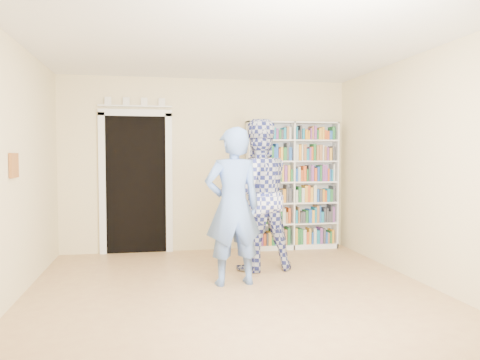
% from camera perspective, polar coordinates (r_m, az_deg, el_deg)
% --- Properties ---
extents(floor, '(5.00, 5.00, 0.00)m').
position_cam_1_polar(floor, '(5.15, -0.60, -13.92)').
color(floor, '#AA7952').
rests_on(floor, ground).
extents(ceiling, '(5.00, 5.00, 0.00)m').
position_cam_1_polar(ceiling, '(5.07, -0.62, 16.70)').
color(ceiling, white).
rests_on(ceiling, wall_back).
extents(wall_back, '(4.50, 0.00, 4.50)m').
position_cam_1_polar(wall_back, '(7.40, -4.03, 1.84)').
color(wall_back, beige).
rests_on(wall_back, floor).
extents(wall_left, '(0.00, 5.00, 5.00)m').
position_cam_1_polar(wall_left, '(5.05, -26.65, 0.99)').
color(wall_left, beige).
rests_on(wall_left, floor).
extents(wall_right, '(0.00, 5.00, 5.00)m').
position_cam_1_polar(wall_right, '(5.77, 21.97, 1.30)').
color(wall_right, beige).
rests_on(wall_right, floor).
extents(bookshelf, '(1.48, 0.28, 2.04)m').
position_cam_1_polar(bookshelf, '(7.54, 6.36, -0.59)').
color(bookshelf, white).
rests_on(bookshelf, floor).
extents(doorway, '(1.10, 0.08, 2.43)m').
position_cam_1_polar(doorway, '(7.34, -12.56, 0.43)').
color(doorway, black).
rests_on(doorway, floor).
extents(wall_art, '(0.03, 0.25, 0.25)m').
position_cam_1_polar(wall_art, '(5.23, -25.86, 1.62)').
color(wall_art, brown).
rests_on(wall_art, wall_left).
extents(man_blue, '(0.71, 0.50, 1.82)m').
position_cam_1_polar(man_blue, '(5.41, -0.86, -3.24)').
color(man_blue, '#597DC7').
rests_on(man_blue, floor).
extents(man_plaid, '(1.03, 0.84, 1.97)m').
position_cam_1_polar(man_plaid, '(6.11, 2.10, -1.82)').
color(man_plaid, navy).
rests_on(man_plaid, floor).
extents(paper_sheet, '(0.18, 0.11, 0.29)m').
position_cam_1_polar(paper_sheet, '(5.92, 3.74, -2.09)').
color(paper_sheet, white).
rests_on(paper_sheet, man_plaid).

